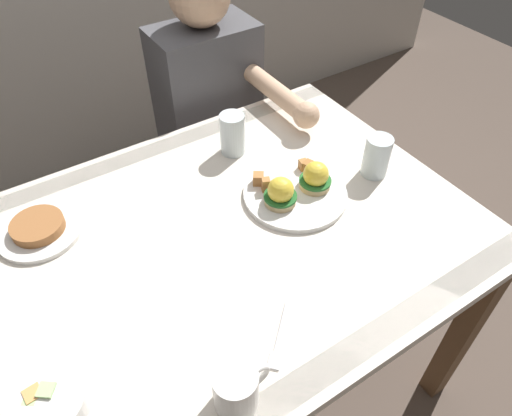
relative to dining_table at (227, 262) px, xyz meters
name	(u,v)px	position (x,y,z in m)	size (l,w,h in m)	color
ground_plane	(235,376)	(0.00, 0.00, -0.63)	(6.00, 6.00, 0.00)	brown
dining_table	(227,262)	(0.00, 0.00, 0.00)	(1.20, 0.90, 0.74)	silver
eggs_benedict_plate	(296,189)	(0.22, 0.01, 0.13)	(0.27, 0.27, 0.09)	white
fruit_bowl	(51,406)	(-0.47, -0.21, 0.14)	(0.12, 0.12, 0.06)	white
coffee_mug	(237,388)	(-0.19, -0.36, 0.16)	(0.11, 0.08, 0.09)	white
fork	(280,338)	(-0.05, -0.30, 0.11)	(0.13, 0.12, 0.00)	silver
water_glass_near	(233,136)	(0.18, 0.27, 0.16)	(0.07, 0.07, 0.12)	silver
water_glass_far	(376,159)	(0.45, -0.02, 0.16)	(0.07, 0.07, 0.12)	silver
side_plate	(39,229)	(-0.37, 0.24, 0.12)	(0.20, 0.20, 0.04)	white
diner_person	(213,112)	(0.30, 0.60, 0.02)	(0.34, 0.54, 1.14)	#33333D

